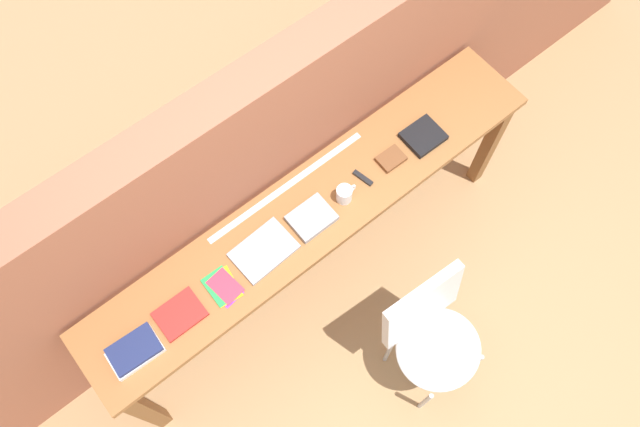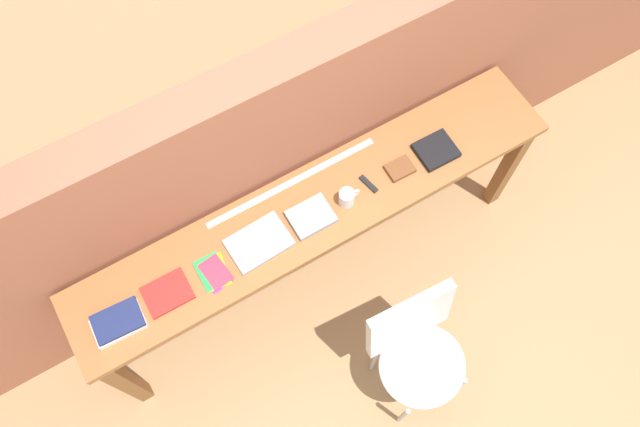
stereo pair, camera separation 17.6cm
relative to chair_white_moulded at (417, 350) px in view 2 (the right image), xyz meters
The scene contains 14 objects.
ground_plane 0.72m from the chair_white_moulded, 104.56° to the left, with size 40.00×40.00×0.00m, color tan.
brick_wall_back 1.16m from the chair_white_moulded, 96.35° to the left, with size 6.00×0.20×1.58m, color #9E5B42.
sideboard 0.82m from the chair_white_moulded, 99.08° to the left, with size 2.50×0.44×0.88m.
chair_white_moulded is the anchor object (origin of this frame).
book_stack_leftmost 1.41m from the chair_white_moulded, 147.78° to the left, with size 0.23×0.16×0.05m.
magazine_cycling 1.23m from the chair_white_moulded, 140.69° to the left, with size 0.21×0.16×0.02m, color red.
pamphlet_pile_colourful 1.06m from the chair_white_moulded, 133.35° to the left, with size 0.14×0.18×0.01m.
book_open_centre 0.94m from the chair_white_moulded, 120.41° to the left, with size 0.28×0.20×0.02m, color #9E9EA3.
book_grey_hardcover 0.84m from the chair_white_moulded, 102.86° to the left, with size 0.20×0.16×0.03m, color #9E9EA3.
mug 0.83m from the chair_white_moulded, 88.17° to the left, with size 0.11×0.08×0.09m.
multitool_folded 0.85m from the chair_white_moulded, 77.96° to the left, with size 0.02×0.11×0.02m, color black.
leather_journal_brown 0.89m from the chair_white_moulded, 65.66° to the left, with size 0.13×0.10×0.02m, color brown.
book_repair_rightmost 0.99m from the chair_white_moulded, 53.45° to the left, with size 0.19×0.17×0.03m, color black.
ruler_metal_back_edge 1.03m from the chair_white_moulded, 99.16° to the left, with size 0.92×0.03×0.00m, color silver.
Camera 2 is at (-0.60, -0.77, 3.59)m, focal length 35.00 mm.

